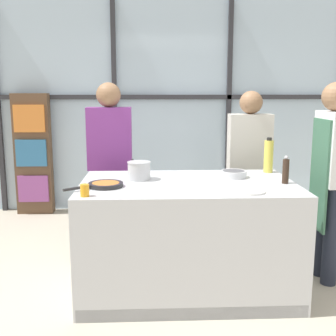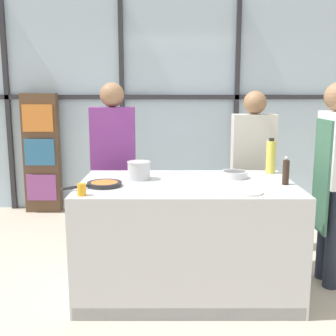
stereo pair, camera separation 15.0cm
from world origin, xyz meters
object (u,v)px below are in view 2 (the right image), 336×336
at_px(saucepan, 139,170).
at_px(spectator_center_left, 253,162).
at_px(spectator_far_left, 114,157).
at_px(juice_glass_near, 82,189).
at_px(chef, 334,171).
at_px(pepper_grinder, 286,172).
at_px(oil_bottle, 271,157).
at_px(frying_pan, 104,184).
at_px(white_plate, 247,192).
at_px(mixing_bowl, 235,174).

bearing_deg(saucepan, spectator_center_left, 34.41).
xyz_separation_m(spectator_far_left, juice_glass_near, (-0.06, -1.29, -0.03)).
xyz_separation_m(chef, pepper_grinder, (-0.44, -0.18, 0.03)).
bearing_deg(spectator_far_left, spectator_center_left, -180.00).
distance_m(pepper_grinder, juice_glass_near, 1.56).
relative_size(chef, pepper_grinder, 7.62).
relative_size(spectator_far_left, oil_bottle, 5.45).
distance_m(spectator_far_left, oil_bottle, 1.54).
xyz_separation_m(spectator_center_left, frying_pan, (-1.35, -1.01, -0.00)).
height_order(white_plate, juice_glass_near, juice_glass_near).
xyz_separation_m(spectator_far_left, saucepan, (0.31, -0.75, 0.01)).
bearing_deg(pepper_grinder, saucepan, 170.45).
relative_size(spectator_far_left, spectator_center_left, 1.05).
bearing_deg(saucepan, white_plate, -30.16).
bearing_deg(mixing_bowl, spectator_far_left, 147.91).
height_order(frying_pan, mixing_bowl, mixing_bowl).
bearing_deg(saucepan, oil_bottle, 12.77).
height_order(spectator_center_left, oil_bottle, spectator_center_left).
bearing_deg(pepper_grinder, mixing_bowl, 145.28).
distance_m(chef, juice_glass_near, 2.04).
bearing_deg(spectator_far_left, juice_glass_near, 87.46).
xyz_separation_m(chef, spectator_center_left, (-0.51, 0.76, -0.06)).
bearing_deg(white_plate, chef, 29.84).
bearing_deg(spectator_far_left, frying_pan, 92.86).
distance_m(white_plate, juice_glass_near, 1.17).
bearing_deg(saucepan, mixing_bowl, 3.98).
bearing_deg(white_plate, spectator_center_left, 76.78).
height_order(saucepan, juice_glass_near, saucepan).
xyz_separation_m(spectator_center_left, white_plate, (-0.29, -1.22, -0.01)).
relative_size(spectator_far_left, pepper_grinder, 7.65).
relative_size(chef, oil_bottle, 5.43).
height_order(spectator_center_left, juice_glass_near, spectator_center_left).
height_order(spectator_center_left, mixing_bowl, spectator_center_left).
bearing_deg(oil_bottle, juice_glass_near, -152.05).
distance_m(white_plate, pepper_grinder, 0.46).
relative_size(frying_pan, white_plate, 1.79).
relative_size(white_plate, mixing_bowl, 1.06).
height_order(chef, pepper_grinder, chef).
bearing_deg(spectator_far_left, oil_bottle, 161.49).
bearing_deg(white_plate, spectator_far_left, 132.45).
height_order(chef, white_plate, chef).
distance_m(spectator_center_left, white_plate, 1.25).
bearing_deg(pepper_grinder, spectator_far_left, 147.24).
distance_m(saucepan, white_plate, 0.94).
bearing_deg(juice_glass_near, spectator_center_left, 41.55).
xyz_separation_m(spectator_center_left, pepper_grinder, (0.07, -0.94, 0.08)).
height_order(spectator_far_left, pepper_grinder, spectator_far_left).
bearing_deg(mixing_bowl, juice_glass_near, -152.76).
height_order(chef, frying_pan, chef).
xyz_separation_m(saucepan, oil_bottle, (1.15, 0.26, 0.07)).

